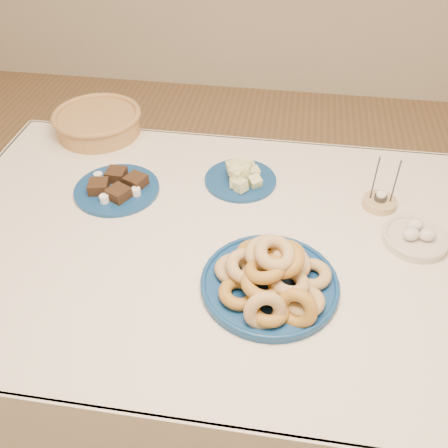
{
  "coord_description": "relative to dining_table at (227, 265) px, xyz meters",
  "views": [
    {
      "loc": [
        0.15,
        -1.03,
        1.71
      ],
      "look_at": [
        0.0,
        -0.05,
        0.85
      ],
      "focal_mm": 40.0,
      "sensor_mm": 36.0,
      "label": 1
    }
  ],
  "objects": [
    {
      "name": "melon_plate",
      "position": [
        0.01,
        0.28,
        0.13
      ],
      "size": [
        0.26,
        0.26,
        0.08
      ],
      "rotation": [
        0.0,
        0.0,
        -0.11
      ],
      "color": "navy",
      "rests_on": "dining_table"
    },
    {
      "name": "dining_table",
      "position": [
        0.0,
        0.0,
        0.0
      ],
      "size": [
        1.71,
        1.11,
        0.75
      ],
      "color": "brown",
      "rests_on": "ground"
    },
    {
      "name": "candle_holder",
      "position": [
        0.44,
        0.22,
        0.12
      ],
      "size": [
        0.12,
        0.12,
        0.17
      ],
      "rotation": [
        0.0,
        0.0,
        -0.15
      ],
      "color": "tan",
      "rests_on": "dining_table"
    },
    {
      "name": "donut_platter",
      "position": [
        0.14,
        -0.17,
        0.15
      ],
      "size": [
        0.4,
        0.4,
        0.16
      ],
      "rotation": [
        0.0,
        0.0,
        0.12
      ],
      "color": "navy",
      "rests_on": "dining_table"
    },
    {
      "name": "wicker_basket",
      "position": [
        -0.56,
        0.5,
        0.15
      ],
      "size": [
        0.41,
        0.41,
        0.09
      ],
      "rotation": [
        0.0,
        0.0,
        -0.35
      ],
      "color": "olive",
      "rests_on": "dining_table"
    },
    {
      "name": "ground",
      "position": [
        0.0,
        0.0,
        -0.64
      ],
      "size": [
        5.0,
        5.0,
        0.0
      ],
      "primitive_type": "plane",
      "color": "olive",
      "rests_on": "ground"
    },
    {
      "name": "brownie_plate",
      "position": [
        -0.38,
        0.17,
        0.12
      ],
      "size": [
        0.31,
        0.31,
        0.05
      ],
      "rotation": [
        0.0,
        0.0,
        -0.18
      ],
      "color": "navy",
      "rests_on": "dining_table"
    },
    {
      "name": "egg_bowl",
      "position": [
        0.53,
        0.07,
        0.13
      ],
      "size": [
        0.23,
        0.23,
        0.06
      ],
      "rotation": [
        0.0,
        0.0,
        0.33
      ],
      "color": "beige",
      "rests_on": "dining_table"
    }
  ]
}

